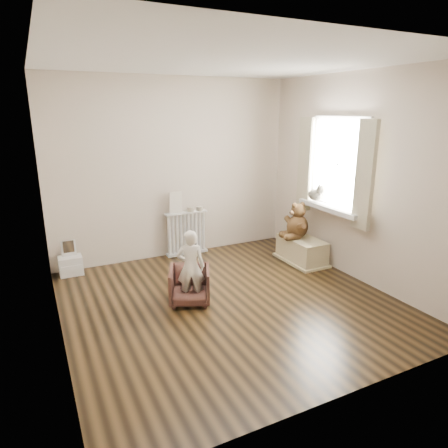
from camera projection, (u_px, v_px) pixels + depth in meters
name	position (u px, v px, depth m)	size (l,w,h in m)	color
floor	(230.00, 302.00, 4.62)	(3.60, 3.60, 0.01)	black
ceiling	(231.00, 61.00, 3.90)	(3.60, 3.60, 0.01)	white
back_wall	(174.00, 169.00, 5.81)	(3.60, 0.02, 2.60)	beige
front_wall	(351.00, 238.00, 2.71)	(3.60, 0.02, 2.60)	beige
left_wall	(47.00, 209.00, 3.49)	(0.02, 3.60, 2.60)	beige
right_wall	(357.00, 179.00, 5.02)	(0.02, 3.60, 2.60)	beige
window	(339.00, 164.00, 5.22)	(0.03, 0.90, 1.10)	white
window_sill	(330.00, 208.00, 5.35)	(0.22, 1.10, 0.06)	silver
curtain_left	(365.00, 176.00, 4.70)	(0.06, 0.26, 1.30)	#BFB796
curtain_right	(305.00, 164.00, 5.69)	(0.06, 0.26, 1.30)	#BFB796
radiator	(187.00, 230.00, 6.01)	(0.64, 0.12, 0.68)	silver
paper_doll	(176.00, 203.00, 5.82)	(0.19, 0.02, 0.31)	beige
tin_a	(190.00, 209.00, 5.95)	(0.10, 0.10, 0.06)	#A59E8C
tin_b	(199.00, 208.00, 6.02)	(0.10, 0.10, 0.06)	#A59E8C
toy_vanity	(70.00, 255.00, 5.30)	(0.30, 0.21, 0.47)	silver
armchair	(190.00, 285.00, 4.55)	(0.45, 0.46, 0.42)	brown
child	(191.00, 267.00, 4.44)	(0.31, 0.21, 0.86)	white
toy_bench	(302.00, 248.00, 5.79)	(0.40, 0.75, 0.35)	beige
teddy_bear	(298.00, 216.00, 5.71)	(0.42, 0.32, 0.51)	#342110
plush_cat	(316.00, 194.00, 5.57)	(0.18, 0.30, 0.25)	#666155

